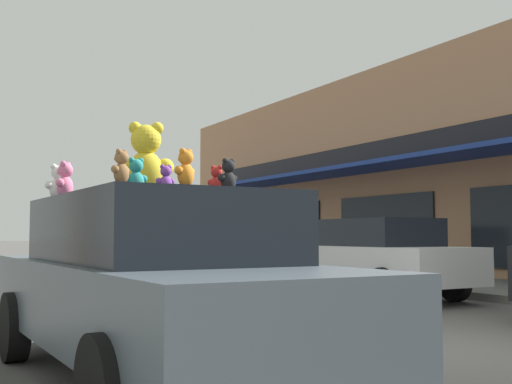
{
  "coord_description": "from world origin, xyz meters",
  "views": [
    {
      "loc": [
        -4.92,
        -5.05,
        1.2
      ],
      "look_at": [
        -0.0,
        3.84,
        1.89
      ],
      "focal_mm": 45.0,
      "sensor_mm": 36.0,
      "label": 1
    }
  ],
  "objects_px": {
    "teddy_bear_brown": "(121,168)",
    "teddy_bear_pink": "(65,181)",
    "teddy_bear_orange": "(186,168)",
    "parked_car_far_center": "(368,255)",
    "teddy_bear_giant": "(146,162)",
    "teddy_bear_purple": "(166,179)",
    "plush_art_car": "(153,283)",
    "teddy_bear_black": "(228,176)",
    "teddy_bear_teal": "(136,176)",
    "parked_car_far_right": "(226,249)",
    "teddy_bear_red": "(217,180)",
    "teddy_bear_white": "(58,183)"
  },
  "relations": [
    {
      "from": "teddy_bear_red",
      "to": "plush_art_car",
      "type": "bearing_deg",
      "value": 0.8
    },
    {
      "from": "teddy_bear_giant",
      "to": "teddy_bear_purple",
      "type": "bearing_deg",
      "value": 102.17
    },
    {
      "from": "teddy_bear_giant",
      "to": "teddy_bear_white",
      "type": "distance_m",
      "value": 0.94
    },
    {
      "from": "teddy_bear_teal",
      "to": "teddy_bear_brown",
      "type": "xyz_separation_m",
      "value": [
        -0.36,
        -0.79,
        -0.02
      ]
    },
    {
      "from": "teddy_bear_orange",
      "to": "parked_car_far_center",
      "type": "xyz_separation_m",
      "value": [
        6.32,
        5.92,
        -0.84
      ]
    },
    {
      "from": "teddy_bear_pink",
      "to": "parked_car_far_right",
      "type": "relative_size",
      "value": 0.09
    },
    {
      "from": "teddy_bear_brown",
      "to": "teddy_bear_pink",
      "type": "xyz_separation_m",
      "value": [
        0.05,
        1.88,
        0.05
      ]
    },
    {
      "from": "teddy_bear_orange",
      "to": "teddy_bear_pink",
      "type": "relative_size",
      "value": 0.76
    },
    {
      "from": "teddy_bear_brown",
      "to": "parked_car_far_right",
      "type": "xyz_separation_m",
      "value": [
        6.76,
        12.19,
        -0.84
      ]
    },
    {
      "from": "teddy_bear_purple",
      "to": "parked_car_far_center",
      "type": "bearing_deg",
      "value": -146.84
    },
    {
      "from": "teddy_bear_black",
      "to": "parked_car_far_right",
      "type": "relative_size",
      "value": 0.06
    },
    {
      "from": "teddy_bear_orange",
      "to": "parked_car_far_center",
      "type": "height_order",
      "value": "teddy_bear_orange"
    },
    {
      "from": "teddy_bear_black",
      "to": "parked_car_far_center",
      "type": "xyz_separation_m",
      "value": [
        5.83,
        5.58,
        -0.84
      ]
    },
    {
      "from": "teddy_bear_red",
      "to": "parked_car_far_right",
      "type": "xyz_separation_m",
      "value": [
        5.81,
        11.61,
        -0.84
      ]
    },
    {
      "from": "teddy_bear_purple",
      "to": "parked_car_far_right",
      "type": "height_order",
      "value": "teddy_bear_purple"
    },
    {
      "from": "plush_art_car",
      "to": "teddy_bear_black",
      "type": "distance_m",
      "value": 1.17
    },
    {
      "from": "teddy_bear_giant",
      "to": "teddy_bear_pink",
      "type": "distance_m",
      "value": 0.76
    },
    {
      "from": "teddy_bear_orange",
      "to": "teddy_bear_brown",
      "type": "relative_size",
      "value": 1.14
    },
    {
      "from": "teddy_bear_teal",
      "to": "parked_car_far_right",
      "type": "height_order",
      "value": "teddy_bear_teal"
    },
    {
      "from": "teddy_bear_giant",
      "to": "teddy_bear_brown",
      "type": "height_order",
      "value": "teddy_bear_giant"
    },
    {
      "from": "teddy_bear_red",
      "to": "parked_car_far_right",
      "type": "height_order",
      "value": "teddy_bear_red"
    },
    {
      "from": "teddy_bear_brown",
      "to": "teddy_bear_black",
      "type": "bearing_deg",
      "value": 161.49
    },
    {
      "from": "plush_art_car",
      "to": "teddy_bear_giant",
      "type": "xyz_separation_m",
      "value": [
        0.07,
        0.43,
        1.06
      ]
    },
    {
      "from": "teddy_bear_orange",
      "to": "teddy_bear_teal",
      "type": "height_order",
      "value": "teddy_bear_teal"
    },
    {
      "from": "teddy_bear_black",
      "to": "parked_car_far_right",
      "type": "bearing_deg",
      "value": -133.9
    },
    {
      "from": "parked_car_far_center",
      "to": "teddy_bear_brown",
      "type": "bearing_deg",
      "value": -138.85
    },
    {
      "from": "teddy_bear_purple",
      "to": "parked_car_far_center",
      "type": "height_order",
      "value": "teddy_bear_purple"
    },
    {
      "from": "teddy_bear_orange",
      "to": "teddy_bear_purple",
      "type": "relative_size",
      "value": 1.2
    },
    {
      "from": "plush_art_car",
      "to": "teddy_bear_teal",
      "type": "height_order",
      "value": "teddy_bear_teal"
    },
    {
      "from": "plush_art_car",
      "to": "teddy_bear_teal",
      "type": "xyz_separation_m",
      "value": [
        -0.25,
        -0.28,
        0.86
      ]
    },
    {
      "from": "parked_car_far_right",
      "to": "teddy_bear_pink",
      "type": "bearing_deg",
      "value": -123.05
    },
    {
      "from": "plush_art_car",
      "to": "teddy_bear_teal",
      "type": "bearing_deg",
      "value": -133.19
    },
    {
      "from": "teddy_bear_purple",
      "to": "parked_car_far_right",
      "type": "relative_size",
      "value": 0.05
    },
    {
      "from": "teddy_bear_black",
      "to": "parked_car_far_right",
      "type": "distance_m",
      "value": 13.24
    },
    {
      "from": "teddy_bear_brown",
      "to": "parked_car_far_right",
      "type": "relative_size",
      "value": 0.06
    },
    {
      "from": "teddy_bear_giant",
      "to": "teddy_bear_purple",
      "type": "height_order",
      "value": "teddy_bear_giant"
    },
    {
      "from": "teddy_bear_orange",
      "to": "parked_car_far_center",
      "type": "relative_size",
      "value": 0.06
    },
    {
      "from": "teddy_bear_giant",
      "to": "teddy_bear_purple",
      "type": "xyz_separation_m",
      "value": [
        -0.14,
        -0.87,
        -0.23
      ]
    },
    {
      "from": "teddy_bear_red",
      "to": "teddy_bear_brown",
      "type": "xyz_separation_m",
      "value": [
        -0.95,
        -0.57,
        -0.0
      ]
    },
    {
      "from": "teddy_bear_orange",
      "to": "teddy_bear_pink",
      "type": "height_order",
      "value": "teddy_bear_pink"
    },
    {
      "from": "teddy_bear_white",
      "to": "teddy_bear_red",
      "type": "bearing_deg",
      "value": 103.71
    },
    {
      "from": "teddy_bear_purple",
      "to": "parked_car_far_center",
      "type": "distance_m",
      "value": 8.2
    },
    {
      "from": "plush_art_car",
      "to": "teddy_bear_purple",
      "type": "bearing_deg",
      "value": -99.62
    },
    {
      "from": "teddy_bear_brown",
      "to": "teddy_bear_purple",
      "type": "height_order",
      "value": "teddy_bear_brown"
    },
    {
      "from": "teddy_bear_teal",
      "to": "teddy_bear_purple",
      "type": "height_order",
      "value": "teddy_bear_teal"
    },
    {
      "from": "teddy_bear_brown",
      "to": "teddy_bear_pink",
      "type": "relative_size",
      "value": 0.67
    },
    {
      "from": "parked_car_far_center",
      "to": "teddy_bear_pink",
      "type": "bearing_deg",
      "value": -149.0
    },
    {
      "from": "teddy_bear_pink",
      "to": "teddy_bear_black",
      "type": "bearing_deg",
      "value": 65.25
    },
    {
      "from": "teddy_bear_black",
      "to": "teddy_bear_purple",
      "type": "bearing_deg",
      "value": -54.75
    },
    {
      "from": "plush_art_car",
      "to": "teddy_bear_red",
      "type": "xyz_separation_m",
      "value": [
        0.35,
        -0.49,
        0.83
      ]
    }
  ]
}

